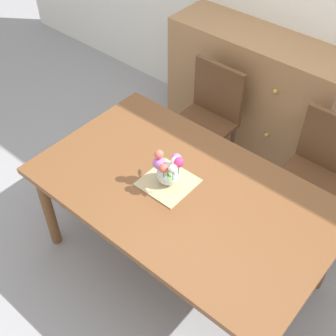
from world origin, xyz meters
TOP-DOWN VIEW (x-y plane):
  - ground_plane at (0.00, 0.00)m, footprint 12.00×12.00m
  - dining_table at (0.00, 0.00)m, footprint 1.71×1.03m
  - chair_left at (-0.45, 0.85)m, footprint 0.42×0.42m
  - chair_right at (0.45, 0.85)m, footprint 0.42×0.42m
  - dresser at (-0.37, 1.33)m, footprint 1.40×0.47m
  - placemat at (-0.10, -0.02)m, footprint 0.28×0.28m
  - flower_vase at (-0.09, -0.02)m, footprint 0.21×0.16m

SIDE VIEW (x-z plane):
  - ground_plane at x=0.00m, z-range 0.00..0.00m
  - dresser at x=-0.37m, z-range 0.00..1.00m
  - chair_left at x=-0.45m, z-range 0.07..0.97m
  - chair_right at x=0.45m, z-range 0.07..0.97m
  - dining_table at x=0.00m, z-range 0.28..1.01m
  - placemat at x=-0.10m, z-range 0.72..0.73m
  - flower_vase at x=-0.09m, z-range 0.72..0.96m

